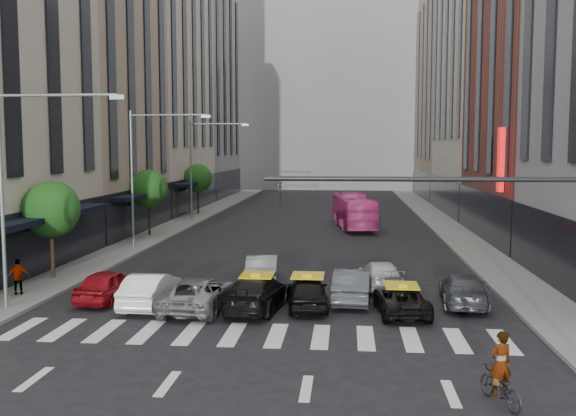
% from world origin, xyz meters
% --- Properties ---
extents(ground, '(160.00, 160.00, 0.00)m').
position_xyz_m(ground, '(0.00, 0.00, 0.00)').
color(ground, black).
rests_on(ground, ground).
extents(sidewalk_left, '(3.00, 96.00, 0.15)m').
position_xyz_m(sidewalk_left, '(-11.50, 30.00, 0.07)').
color(sidewalk_left, slate).
rests_on(sidewalk_left, ground).
extents(sidewalk_right, '(3.00, 96.00, 0.15)m').
position_xyz_m(sidewalk_right, '(11.50, 30.00, 0.07)').
color(sidewalk_right, slate).
rests_on(sidewalk_right, ground).
extents(building_left_b, '(8.00, 16.00, 24.00)m').
position_xyz_m(building_left_b, '(-17.00, 28.00, 12.00)').
color(building_left_b, tan).
rests_on(building_left_b, ground).
extents(building_left_c, '(8.00, 20.00, 36.00)m').
position_xyz_m(building_left_c, '(-17.00, 46.00, 18.00)').
color(building_left_c, beige).
rests_on(building_left_c, ground).
extents(building_left_d, '(8.00, 18.00, 30.00)m').
position_xyz_m(building_left_d, '(-17.00, 65.00, 15.00)').
color(building_left_d, gray).
rests_on(building_left_d, ground).
extents(building_right_b, '(8.00, 18.00, 26.00)m').
position_xyz_m(building_right_b, '(17.00, 27.00, 13.00)').
color(building_right_b, brown).
rests_on(building_right_b, ground).
extents(building_right_c, '(8.00, 20.00, 40.00)m').
position_xyz_m(building_right_c, '(17.00, 46.00, 20.00)').
color(building_right_c, beige).
rests_on(building_right_c, ground).
extents(building_right_d, '(8.00, 18.00, 28.00)m').
position_xyz_m(building_right_d, '(17.00, 65.00, 14.00)').
color(building_right_d, tan).
rests_on(building_right_d, ground).
extents(building_far, '(30.00, 10.00, 36.00)m').
position_xyz_m(building_far, '(0.00, 85.00, 18.00)').
color(building_far, gray).
rests_on(building_far, ground).
extents(tree_near, '(2.88, 2.88, 4.95)m').
position_xyz_m(tree_near, '(-11.80, 10.00, 3.65)').
color(tree_near, black).
rests_on(tree_near, sidewalk_left).
extents(tree_mid, '(2.88, 2.88, 4.95)m').
position_xyz_m(tree_mid, '(-11.80, 26.00, 3.65)').
color(tree_mid, black).
rests_on(tree_mid, sidewalk_left).
extents(tree_far, '(2.88, 2.88, 4.95)m').
position_xyz_m(tree_far, '(-11.80, 42.00, 3.65)').
color(tree_far, black).
rests_on(tree_far, sidewalk_left).
extents(streetlamp_near, '(5.38, 0.25, 9.00)m').
position_xyz_m(streetlamp_near, '(-10.04, 4.00, 5.90)').
color(streetlamp_near, gray).
rests_on(streetlamp_near, sidewalk_left).
extents(streetlamp_mid, '(5.38, 0.25, 9.00)m').
position_xyz_m(streetlamp_mid, '(-10.04, 20.00, 5.90)').
color(streetlamp_mid, gray).
rests_on(streetlamp_mid, sidewalk_left).
extents(streetlamp_far, '(5.38, 0.25, 9.00)m').
position_xyz_m(streetlamp_far, '(-10.04, 36.00, 5.90)').
color(streetlamp_far, gray).
rests_on(streetlamp_far, sidewalk_left).
extents(traffic_signal, '(10.10, 0.20, 6.00)m').
position_xyz_m(traffic_signal, '(7.69, -1.00, 4.47)').
color(traffic_signal, black).
rests_on(traffic_signal, ground).
extents(liberty_sign, '(0.30, 0.70, 4.00)m').
position_xyz_m(liberty_sign, '(12.60, 20.00, 6.00)').
color(liberty_sign, red).
rests_on(liberty_sign, ground).
extents(car_red, '(1.95, 4.27, 1.42)m').
position_xyz_m(car_red, '(-7.40, 6.04, 0.71)').
color(car_red, maroon).
rests_on(car_red, ground).
extents(car_white_front, '(1.62, 4.44, 1.46)m').
position_xyz_m(car_white_front, '(-5.20, 5.21, 0.73)').
color(car_white_front, white).
rests_on(car_white_front, ground).
extents(car_silver, '(2.62, 5.14, 1.39)m').
position_xyz_m(car_silver, '(-3.03, 4.83, 0.70)').
color(car_silver, gray).
rests_on(car_silver, ground).
extents(taxi_left, '(2.69, 5.23, 1.45)m').
position_xyz_m(taxi_left, '(-0.60, 5.12, 0.73)').
color(taxi_left, black).
rests_on(taxi_left, ground).
extents(taxi_center, '(2.03, 4.23, 1.40)m').
position_xyz_m(taxi_center, '(1.49, 5.44, 0.70)').
color(taxi_center, black).
rests_on(taxi_center, ground).
extents(car_grey_mid, '(1.76, 4.52, 1.47)m').
position_xyz_m(car_grey_mid, '(3.34, 6.87, 0.73)').
color(car_grey_mid, '#3F4247').
rests_on(car_grey_mid, ground).
extents(taxi_right, '(2.26, 4.33, 1.16)m').
position_xyz_m(taxi_right, '(5.33, 4.94, 0.58)').
color(taxi_right, black).
rests_on(taxi_right, ground).
extents(car_grey_curb, '(2.29, 4.80, 1.35)m').
position_xyz_m(car_grey_curb, '(8.12, 6.69, 0.68)').
color(car_grey_curb, '#3E4146').
rests_on(car_grey_curb, ground).
extents(car_row2_left, '(1.91, 4.47, 1.43)m').
position_xyz_m(car_row2_left, '(-1.10, 10.46, 0.72)').
color(car_row2_left, gray).
rests_on(car_row2_left, ground).
extents(car_row2_right, '(2.20, 4.56, 1.28)m').
position_xyz_m(car_row2_right, '(4.73, 9.81, 0.64)').
color(car_row2_right, silver).
rests_on(car_row2_right, ground).
extents(bus, '(3.79, 10.50, 2.86)m').
position_xyz_m(bus, '(3.67, 32.90, 1.43)').
color(bus, '#E44395').
rests_on(bus, ground).
extents(motorcycle, '(1.26, 1.98, 0.98)m').
position_xyz_m(motorcycle, '(7.16, -4.15, 0.49)').
color(motorcycle, black).
rests_on(motorcycle, ground).
extents(rider, '(0.74, 0.61, 1.74)m').
position_xyz_m(rider, '(7.16, -4.15, 1.85)').
color(rider, gray).
rests_on(rider, motorcycle).
extents(pedestrian_far, '(1.03, 0.76, 1.62)m').
position_xyz_m(pedestrian_far, '(-11.62, 6.22, 0.96)').
color(pedestrian_far, gray).
rests_on(pedestrian_far, sidewalk_left).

